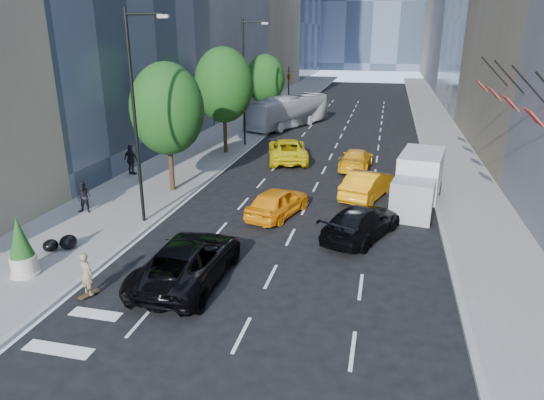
% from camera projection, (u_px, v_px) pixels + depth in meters
% --- Properties ---
extents(ground, '(160.00, 160.00, 0.00)m').
position_uv_depth(ground, '(246.00, 274.00, 19.29)').
color(ground, black).
rests_on(ground, ground).
extents(sidewalk_left, '(6.00, 120.00, 0.15)m').
position_uv_depth(sidewalk_left, '(243.00, 127.00, 48.80)').
color(sidewalk_left, slate).
rests_on(sidewalk_left, ground).
extents(sidewalk_right, '(4.00, 120.00, 0.15)m').
position_uv_depth(sidewalk_right, '(441.00, 136.00, 44.67)').
color(sidewalk_right, slate).
rests_on(sidewalk_right, ground).
extents(lamp_near, '(2.13, 0.22, 10.00)m').
position_uv_depth(lamp_near, '(137.00, 107.00, 22.43)').
color(lamp_near, black).
rests_on(lamp_near, sidewalk_left).
extents(lamp_far, '(2.13, 0.22, 10.00)m').
position_uv_depth(lamp_far, '(246.00, 75.00, 38.98)').
color(lamp_far, black).
rests_on(lamp_far, sidewalk_left).
extents(tree_near, '(4.20, 4.20, 7.46)m').
position_uv_depth(tree_near, '(167.00, 109.00, 27.50)').
color(tree_near, black).
rests_on(tree_near, sidewalk_left).
extents(tree_mid, '(4.50, 4.50, 7.99)m').
position_uv_depth(tree_mid, '(224.00, 85.00, 36.58)').
color(tree_mid, black).
rests_on(tree_mid, sidewalk_left).
extents(tree_far, '(3.90, 3.90, 6.92)m').
position_uv_depth(tree_far, '(265.00, 79.00, 48.76)').
color(tree_far, black).
rests_on(tree_far, sidewalk_left).
extents(traffic_signal, '(2.48, 0.53, 5.20)m').
position_uv_depth(traffic_signal, '(289.00, 77.00, 56.07)').
color(traffic_signal, black).
rests_on(traffic_signal, sidewalk_left).
extents(facade_flags, '(1.85, 13.30, 2.05)m').
position_uv_depth(facade_flags, '(505.00, 94.00, 24.14)').
color(facade_flags, black).
rests_on(facade_flags, ground).
extents(skateboarder, '(0.69, 0.57, 1.61)m').
position_uv_depth(skateboarder, '(87.00, 277.00, 17.37)').
color(skateboarder, '#827051').
rests_on(skateboarder, ground).
extents(black_sedan_lincoln, '(2.84, 6.06, 1.68)m').
position_uv_depth(black_sedan_lincoln, '(189.00, 260.00, 18.53)').
color(black_sedan_lincoln, black).
rests_on(black_sedan_lincoln, ground).
extents(black_sedan_mercedes, '(3.99, 5.68, 1.53)m').
position_uv_depth(black_sedan_mercedes, '(361.00, 222.00, 22.46)').
color(black_sedan_mercedes, black).
rests_on(black_sedan_mercedes, ground).
extents(taxi_a, '(2.95, 4.84, 1.54)m').
position_uv_depth(taxi_a, '(278.00, 202.00, 25.12)').
color(taxi_a, orange).
rests_on(taxi_a, ground).
extents(taxi_b, '(3.08, 5.18, 1.61)m').
position_uv_depth(taxi_b, '(368.00, 184.00, 27.97)').
color(taxi_b, orange).
rests_on(taxi_b, ground).
extents(taxi_c, '(4.11, 6.43, 1.65)m').
position_uv_depth(taxi_c, '(288.00, 150.00, 36.00)').
color(taxi_c, yellow).
rests_on(taxi_c, ground).
extents(taxi_d, '(2.32, 5.04, 1.43)m').
position_uv_depth(taxi_d, '(356.00, 159.00, 33.82)').
color(taxi_d, '#FFAF0D').
rests_on(taxi_d, ground).
extents(city_bus, '(6.93, 11.30, 3.12)m').
position_uv_depth(city_bus, '(288.00, 111.00, 48.76)').
color(city_bus, silver).
rests_on(city_bus, ground).
extents(box_truck, '(3.11, 6.25, 2.86)m').
position_uv_depth(box_truck, '(418.00, 181.00, 26.38)').
color(box_truck, '#BCBCBC').
rests_on(box_truck, ground).
extents(pedestrian_a, '(0.87, 0.70, 1.70)m').
position_uv_depth(pedestrian_a, '(84.00, 197.00, 25.14)').
color(pedestrian_a, black).
rests_on(pedestrian_a, sidewalk_left).
extents(pedestrian_b, '(1.27, 0.81, 2.01)m').
position_uv_depth(pedestrian_b, '(131.00, 160.00, 31.88)').
color(pedestrian_b, black).
rests_on(pedestrian_b, sidewalk_left).
extents(planter_shrub, '(0.99, 0.99, 2.38)m').
position_uv_depth(planter_shrub, '(21.00, 248.00, 18.56)').
color(planter_shrub, '#B8AA98').
rests_on(planter_shrub, sidewalk_left).
extents(garbage_bags, '(1.23, 1.18, 0.61)m').
position_uv_depth(garbage_bags, '(61.00, 243.00, 21.00)').
color(garbage_bags, black).
rests_on(garbage_bags, sidewalk_left).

